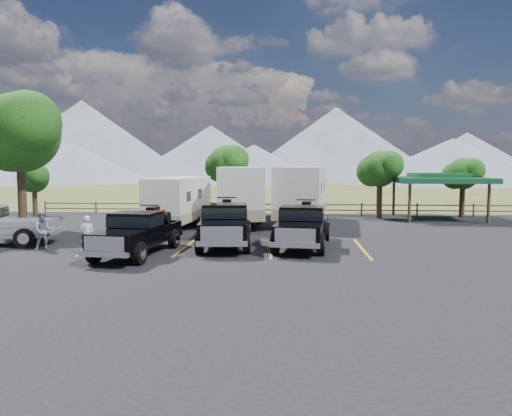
# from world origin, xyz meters

# --- Properties ---
(ground) EXTENTS (320.00, 320.00, 0.00)m
(ground) POSITION_xyz_m (0.00, 0.00, 0.00)
(ground) COLOR #454E21
(ground) RESTS_ON ground
(asphalt_lot) EXTENTS (44.00, 34.00, 0.04)m
(asphalt_lot) POSITION_xyz_m (0.00, 3.00, 0.02)
(asphalt_lot) COLOR black
(asphalt_lot) RESTS_ON ground
(stall_lines) EXTENTS (12.12, 5.50, 0.01)m
(stall_lines) POSITION_xyz_m (0.00, 4.00, 0.04)
(stall_lines) COLOR gold
(stall_lines) RESTS_ON asphalt_lot
(tree_big_nw) EXTENTS (5.54, 5.18, 7.84)m
(tree_big_nw) POSITION_xyz_m (-12.55, 9.03, 5.60)
(tree_big_nw) COLOR black
(tree_big_nw) RESTS_ON ground
(tree_ne_a) EXTENTS (3.11, 2.92, 4.76)m
(tree_ne_a) POSITION_xyz_m (8.97, 17.01, 3.48)
(tree_ne_a) COLOR black
(tree_ne_a) RESTS_ON ground
(tree_ne_b) EXTENTS (2.77, 2.59, 4.27)m
(tree_ne_b) POSITION_xyz_m (14.98, 18.01, 3.13)
(tree_ne_b) COLOR black
(tree_ne_b) RESTS_ON ground
(tree_north) EXTENTS (3.46, 3.24, 5.25)m
(tree_north) POSITION_xyz_m (-2.03, 19.02, 3.83)
(tree_north) COLOR black
(tree_north) RESTS_ON ground
(tree_nw_small) EXTENTS (2.59, 2.43, 3.85)m
(tree_nw_small) POSITION_xyz_m (-16.02, 17.01, 2.78)
(tree_nw_small) COLOR black
(tree_nw_small) RESTS_ON ground
(rail_fence) EXTENTS (36.12, 0.12, 1.00)m
(rail_fence) POSITION_xyz_m (2.00, 18.50, 0.61)
(rail_fence) COLOR brown
(rail_fence) RESTS_ON ground
(pavilion) EXTENTS (6.20, 6.20, 3.22)m
(pavilion) POSITION_xyz_m (13.00, 17.00, 2.79)
(pavilion) COLOR brown
(pavilion) RESTS_ON ground
(mountain_range) EXTENTS (209.00, 71.00, 20.00)m
(mountain_range) POSITION_xyz_m (-7.63, 105.98, 7.87)
(mountain_range) COLOR slate
(mountain_range) RESTS_ON ground
(rig_left) EXTENTS (2.63, 6.19, 2.01)m
(rig_left) POSITION_xyz_m (-3.57, 1.93, 1.01)
(rig_left) COLOR black
(rig_left) RESTS_ON asphalt_lot
(rig_center) EXTENTS (2.74, 6.70, 2.19)m
(rig_center) POSITION_xyz_m (-0.25, 4.59, 1.09)
(rig_center) COLOR black
(rig_center) RESTS_ON asphalt_lot
(rig_right) EXTENTS (2.82, 6.50, 2.10)m
(rig_right) POSITION_xyz_m (3.36, 4.42, 1.05)
(rig_right) COLOR black
(rig_right) RESTS_ON asphalt_lot
(trailer_left) EXTENTS (2.76, 8.66, 3.00)m
(trailer_left) POSITION_xyz_m (-3.87, 10.88, 1.61)
(trailer_left) COLOR silver
(trailer_left) RESTS_ON asphalt_lot
(trailer_center) EXTENTS (3.59, 10.45, 3.61)m
(trailer_center) POSITION_xyz_m (-0.38, 12.85, 1.93)
(trailer_center) COLOR silver
(trailer_center) RESTS_ON asphalt_lot
(trailer_right) EXTENTS (3.69, 10.45, 3.61)m
(trailer_right) POSITION_xyz_m (3.54, 13.44, 1.93)
(trailer_right) COLOR silver
(trailer_right) RESTS_ON asphalt_lot
(person_a) EXTENTS (0.62, 0.43, 1.63)m
(person_a) POSITION_xyz_m (-5.75, 1.90, 0.85)
(person_a) COLOR white
(person_a) RESTS_ON asphalt_lot
(person_b) EXTENTS (1.06, 0.99, 1.74)m
(person_b) POSITION_xyz_m (-8.02, 2.62, 0.91)
(person_b) COLOR gray
(person_b) RESTS_ON asphalt_lot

